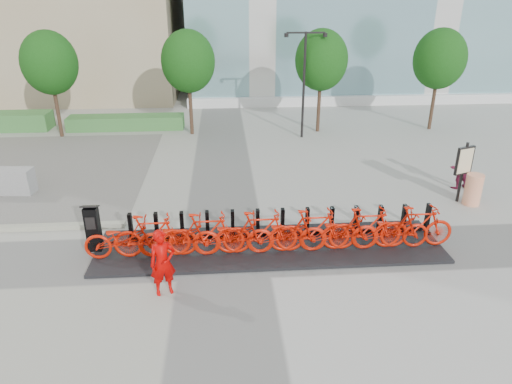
{
  "coord_description": "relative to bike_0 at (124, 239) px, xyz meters",
  "views": [
    {
      "loc": [
        0.09,
        -10.8,
        6.55
      ],
      "look_at": [
        1.0,
        1.5,
        1.2
      ],
      "focal_mm": 32.0,
      "sensor_mm": 36.0,
      "label": 1
    }
  ],
  "objects": [
    {
      "name": "bike_11",
      "position": [
        7.92,
        0.0,
        0.06
      ],
      "size": [
        2.04,
        0.58,
        1.23
      ],
      "primitive_type": "imported",
      "rotation": [
        0.0,
        0.0,
        1.57
      ],
      "color": "red",
      "rests_on": "dock_pad"
    },
    {
      "name": "pedestrian",
      "position": [
        11.2,
        4.17,
        0.14
      ],
      "size": [
        0.87,
        0.74,
        1.55
      ],
      "primitive_type": "imported",
      "rotation": [
        0.0,
        0.0,
        3.37
      ],
      "color": "maroon",
      "rests_on": "ground"
    },
    {
      "name": "bike_3",
      "position": [
        2.16,
        0.0,
        0.06
      ],
      "size": [
        2.04,
        0.58,
        1.23
      ],
      "primitive_type": "imported",
      "rotation": [
        0.0,
        0.0,
        1.57
      ],
      "color": "red",
      "rests_on": "dock_pad"
    },
    {
      "name": "bike_9",
      "position": [
        6.48,
        0.0,
        0.06
      ],
      "size": [
        2.04,
        0.58,
        1.23
      ],
      "primitive_type": "imported",
      "rotation": [
        0.0,
        0.0,
        1.57
      ],
      "color": "red",
      "rests_on": "dock_pad"
    },
    {
      "name": "ground",
      "position": [
        2.6,
        0.05,
        -0.63
      ],
      "size": [
        120.0,
        120.0,
        0.0
      ],
      "primitive_type": "plane",
      "color": "#A3A3A0"
    },
    {
      "name": "bike_8",
      "position": [
        5.76,
        0.0,
        0.0
      ],
      "size": [
        2.1,
        0.73,
        1.1
      ],
      "primitive_type": "imported",
      "rotation": [
        0.0,
        0.0,
        1.57
      ],
      "color": "red",
      "rests_on": "dock_pad"
    },
    {
      "name": "bike_7",
      "position": [
        5.04,
        0.0,
        0.06
      ],
      "size": [
        2.04,
        0.58,
        1.23
      ],
      "primitive_type": "imported",
      "rotation": [
        0.0,
        0.0,
        1.57
      ],
      "color": "red",
      "rests_on": "dock_pad"
    },
    {
      "name": "map_sign",
      "position": [
        10.67,
        3.0,
        0.76
      ],
      "size": [
        0.68,
        0.33,
        2.11
      ],
      "rotation": [
        0.0,
        0.0,
        0.34
      ],
      "color": "black",
      "rests_on": "ground"
    },
    {
      "name": "jersey_barrier",
      "position": [
        -5.3,
        4.92,
        -0.18
      ],
      "size": [
        2.38,
        0.83,
        0.9
      ],
      "primitive_type": "cube",
      "rotation": [
        0.0,
        0.0,
        -0.08
      ],
      "color": "gray",
      "rests_on": "ground"
    },
    {
      "name": "bike_10",
      "position": [
        7.2,
        0.0,
        0.0
      ],
      "size": [
        2.1,
        0.73,
        1.1
      ],
      "primitive_type": "imported",
      "rotation": [
        0.0,
        0.0,
        1.57
      ],
      "color": "red",
      "rests_on": "dock_pad"
    },
    {
      "name": "bike_6",
      "position": [
        4.32,
        0.0,
        0.0
      ],
      "size": [
        2.1,
        0.73,
        1.1
      ],
      "primitive_type": "imported",
      "rotation": [
        0.0,
        0.0,
        1.57
      ],
      "color": "red",
      "rests_on": "dock_pad"
    },
    {
      "name": "bike_2",
      "position": [
        1.44,
        0.0,
        0.0
      ],
      "size": [
        2.1,
        0.73,
        1.1
      ],
      "primitive_type": "imported",
      "rotation": [
        0.0,
        0.0,
        1.57
      ],
      "color": "red",
      "rests_on": "dock_pad"
    },
    {
      "name": "tree_2",
      "position": [
        7.6,
        12.05,
        2.96
      ],
      "size": [
        2.6,
        2.6,
        5.1
      ],
      "color": "#523425",
      "rests_on": "ground"
    },
    {
      "name": "bike_1",
      "position": [
        0.72,
        0.0,
        0.06
      ],
      "size": [
        2.04,
        0.58,
        1.23
      ],
      "primitive_type": "imported",
      "rotation": [
        0.0,
        0.0,
        1.57
      ],
      "color": "red",
      "rests_on": "dock_pad"
    },
    {
      "name": "bike_4",
      "position": [
        2.88,
        0.0,
        0.0
      ],
      "size": [
        2.1,
        0.73,
        1.1
      ],
      "primitive_type": "imported",
      "rotation": [
        0.0,
        0.0,
        1.57
      ],
      "color": "red",
      "rests_on": "dock_pad"
    },
    {
      "name": "dock_rail_posts",
      "position": [
        4.32,
        0.82,
        -0.13
      ],
      "size": [
        8.74,
        0.5,
        0.85
      ],
      "primitive_type": null,
      "color": "black",
      "rests_on": "dock_pad"
    },
    {
      "name": "worker_red",
      "position": [
        1.19,
        -1.56,
        0.2
      ],
      "size": [
        0.7,
        0.57,
        1.66
      ],
      "primitive_type": "imported",
      "rotation": [
        0.0,
        0.0,
        0.34
      ],
      "color": "#BA0100",
      "rests_on": "ground"
    },
    {
      "name": "streetlamp",
      "position": [
        6.6,
        11.05,
        2.5
      ],
      "size": [
        2.0,
        0.2,
        5.0
      ],
      "color": "black",
      "rests_on": "ground"
    },
    {
      "name": "construction_barrel",
      "position": [
        11.01,
        2.74,
        -0.1
      ],
      "size": [
        0.61,
        0.61,
        1.07
      ],
      "primitive_type": "cylinder",
      "rotation": [
        0.0,
        0.0,
        0.09
      ],
      "color": "#F35204",
      "rests_on": "ground"
    },
    {
      "name": "bike_0",
      "position": [
        0.0,
        0.0,
        0.0
      ],
      "size": [
        2.1,
        0.73,
        1.1
      ],
      "primitive_type": "imported",
      "rotation": [
        0.0,
        0.0,
        1.57
      ],
      "color": "red",
      "rests_on": "dock_pad"
    },
    {
      "name": "tree_3",
      "position": [
        13.6,
        12.05,
        2.96
      ],
      "size": [
        2.6,
        2.6,
        5.1
      ],
      "color": "#523425",
      "rests_on": "ground"
    },
    {
      "name": "tree_1",
      "position": [
        1.1,
        12.05,
        2.96
      ],
      "size": [
        2.6,
        2.6,
        5.1
      ],
      "color": "#523425",
      "rests_on": "ground"
    },
    {
      "name": "dock_pad",
      "position": [
        3.9,
        0.35,
        -0.59
      ],
      "size": [
        9.6,
        2.4,
        0.08
      ],
      "primitive_type": "cube",
      "color": "black",
      "rests_on": "ground"
    },
    {
      "name": "kiosk",
      "position": [
        -0.91,
        0.49,
        0.11
      ],
      "size": [
        0.43,
        0.36,
        1.39
      ],
      "rotation": [
        0.0,
        0.0,
        -0.01
      ],
      "color": "black",
      "rests_on": "dock_pad"
    },
    {
      "name": "hedge_b",
      "position": [
        -2.4,
        13.25,
        -0.28
      ],
      "size": [
        6.0,
        1.2,
        0.7
      ],
      "primitive_type": "cube",
      "color": "#36763C",
      "rests_on": "ground"
    },
    {
      "name": "bike_5",
      "position": [
        3.6,
        0.0,
        0.06
      ],
      "size": [
        2.04,
        0.58,
        1.23
      ],
      "primitive_type": "imported",
      "rotation": [
        0.0,
        0.0,
        1.57
      ],
      "color": "red",
      "rests_on": "dock_pad"
    },
    {
      "name": "tree_0",
      "position": [
        -5.4,
        12.05,
        2.96
      ],
      "size": [
        2.6,
        2.6,
        5.1
      ],
      "color": "#523425",
      "rests_on": "ground"
    }
  ]
}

